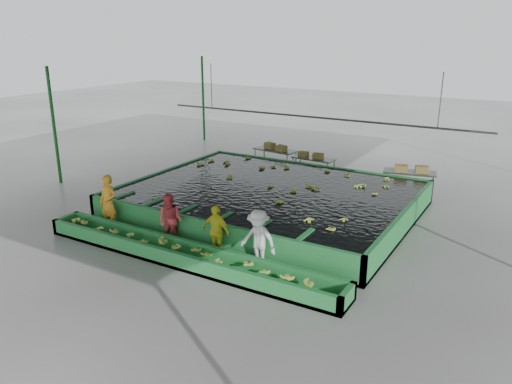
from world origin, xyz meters
The scene contains 21 objects.
ground centered at (0.00, 0.00, 0.00)m, with size 80.00×80.00×0.00m, color gray.
shed_roof centered at (0.00, 0.00, 5.00)m, with size 20.00×22.00×0.04m, color gray.
shed_posts centered at (0.00, 0.00, 2.50)m, with size 20.00×22.00×5.00m, color #175F1F, non-canonical shape.
flotation_tank centered at (0.00, 1.50, 0.45)m, with size 10.00×8.00×0.90m, color #26803B, non-canonical shape.
tank_water centered at (0.00, 1.50, 0.85)m, with size 9.70×7.70×0.00m, color black.
sorting_trough centered at (0.00, -3.60, 0.25)m, with size 10.00×1.00×0.50m, color #26803B, non-canonical shape.
cableway_rail centered at (0.00, 5.00, 3.00)m, with size 0.08×0.08×14.00m, color #59605B.
rail_hanger_left centered at (-5.00, 5.00, 4.00)m, with size 0.04×0.04×2.00m, color #59605B.
rail_hanger_right centered at (5.00, 5.00, 4.00)m, with size 0.04×0.04×2.00m, color #59605B.
worker_a centered at (-3.75, -2.80, 0.93)m, with size 0.68×0.45×1.87m, color gold.
worker_b centered at (-1.12, -2.80, 0.82)m, with size 0.80×0.62×1.65m, color #D13F47.
worker_c centered at (0.59, -2.80, 0.80)m, with size 0.94×0.39×1.60m, color yellow.
worker_d centered at (2.02, -2.80, 0.86)m, with size 1.11×0.64×1.72m, color silver.
packing_table_left centered at (-2.67, 6.86, 0.48)m, with size 2.11×0.85×0.96m, color #59605B, non-canonical shape.
packing_table_mid centered at (-0.51, 6.54, 0.44)m, with size 1.94×0.78×0.88m, color #59605B, non-canonical shape.
packing_table_right centered at (3.90, 6.20, 0.47)m, with size 2.06×0.82×0.94m, color #59605B, non-canonical shape.
box_stack_left centered at (-2.62, 6.79, 0.96)m, with size 1.29×0.36×0.28m, color olive, non-canonical shape.
box_stack_mid centered at (-0.62, 6.46, 0.89)m, with size 1.16×0.32×0.25m, color olive, non-canonical shape.
box_stack_right centered at (3.97, 6.11, 0.94)m, with size 1.30×0.36×0.28m, color olive, non-canonical shape.
floating_bananas centered at (0.00, 2.30, 0.85)m, with size 9.21×6.28×0.13m, color #9DB83F, non-canonical shape.
trough_bananas centered at (0.00, -3.60, 0.40)m, with size 8.58×0.57×0.11m, color #9DB83F, non-canonical shape.
Camera 1 is at (8.41, -13.79, 6.32)m, focal length 35.00 mm.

